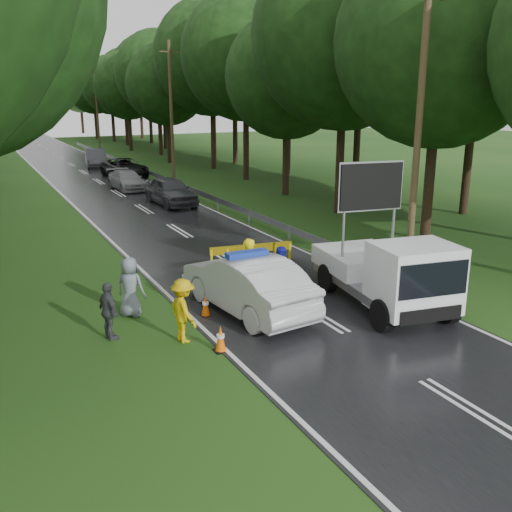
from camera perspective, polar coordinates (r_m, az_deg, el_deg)
ground at (r=16.88m, az=6.03°, el=-5.88°), size 160.00×160.00×0.00m
road at (r=44.42m, az=-15.45°, el=7.19°), size 7.00×140.00×0.02m
guardrail at (r=44.89m, az=-10.75°, el=8.26°), size 0.12×60.06×0.70m
utility_pole_near at (r=20.51m, az=15.93°, el=12.00°), size 1.40×0.24×10.00m
utility_pole_mid at (r=43.40m, az=-8.47°, el=14.10°), size 1.40×0.24×10.00m
utility_pole_far at (r=68.55m, az=-15.64°, el=14.26°), size 1.40×0.24×10.00m
tree_right_near at (r=23.25m, az=23.71°, el=17.84°), size 7.92×7.92×11.52m
police_sedan at (r=16.81m, az=-0.91°, el=-2.82°), size 2.37×5.28×1.85m
work_truck at (r=17.36m, az=13.18°, el=-1.60°), size 3.08×5.57×4.22m
barrier at (r=19.83m, az=-0.46°, el=0.34°), size 2.95×0.51×1.23m
officer at (r=17.61m, az=-0.80°, el=-1.40°), size 0.76×0.52×2.01m
civilian at (r=18.06m, az=2.65°, el=-1.58°), size 0.81×0.63×1.65m
bystander_left at (r=14.89m, az=-7.28°, el=-5.44°), size 0.79×1.18×1.70m
bystander_mid at (r=15.40m, az=-14.50°, el=-5.36°), size 0.60×0.99×1.57m
bystander_right at (r=16.86m, az=-12.46°, el=-3.03°), size 1.01×0.99×1.76m
queue_car_first at (r=33.94m, az=-8.55°, el=6.46°), size 2.17×4.88×1.63m
queue_car_second at (r=40.10m, az=-12.76°, el=7.41°), size 2.09×4.54×1.29m
queue_car_third at (r=46.25m, az=-12.98°, el=8.58°), size 3.08×5.55×1.47m
queue_car_fourth at (r=53.86m, az=-15.75°, el=9.43°), size 2.34×5.03×1.60m
cone_near_left at (r=14.42m, az=-3.57°, el=-8.27°), size 0.33×0.33×0.69m
cone_center at (r=18.59m, az=3.95°, el=-2.60°), size 0.35×0.35×0.74m
cone_far at (r=20.98m, az=-0.97°, el=-0.55°), size 0.30×0.30×0.64m
cone_left_mid at (r=16.67m, az=-5.07°, el=-4.97°), size 0.31×0.31×0.65m
cone_right at (r=20.73m, az=8.79°, el=-0.90°), size 0.32×0.32×0.67m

